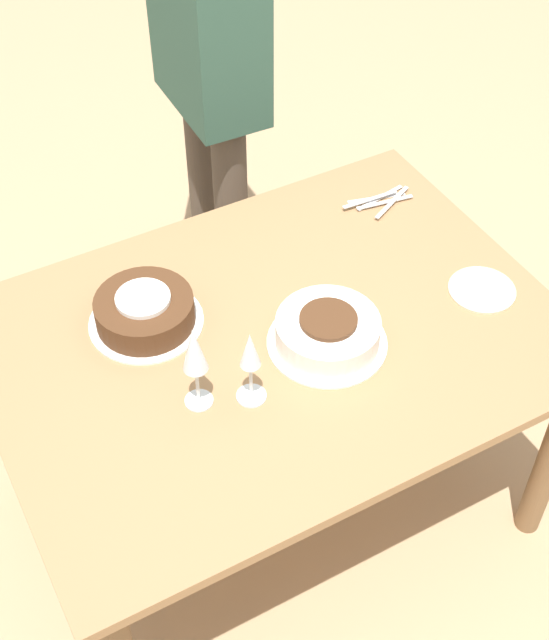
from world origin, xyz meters
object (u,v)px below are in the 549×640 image
object	(u,v)px
cake_center_white	(328,332)
wine_glass_far	(250,355)
person_cutting	(209,46)
cake_front_chocolate	(145,311)
wine_glass_near	(194,352)

from	to	relation	value
cake_center_white	wine_glass_far	bearing A→B (deg)	13.96
wine_glass_far	person_cutting	distance (m)	1.11
cake_front_chocolate	person_cutting	world-z (taller)	person_cutting
cake_front_chocolate	person_cutting	bearing A→B (deg)	-126.70
person_cutting	cake_center_white	bearing A→B (deg)	-8.31
wine_glass_near	person_cutting	world-z (taller)	person_cutting
cake_center_white	person_cutting	world-z (taller)	person_cutting
wine_glass_near	cake_front_chocolate	bearing A→B (deg)	-88.48
person_cutting	cake_front_chocolate	bearing A→B (deg)	-35.05
wine_glass_near	wine_glass_far	bearing A→B (deg)	158.02
cake_center_white	wine_glass_near	bearing A→B (deg)	2.33
cake_center_white	wine_glass_far	world-z (taller)	wine_glass_far
cake_front_chocolate	wine_glass_near	distance (m)	0.31
cake_front_chocolate	wine_glass_near	bearing A→B (deg)	91.52
cake_front_chocolate	wine_glass_near	world-z (taller)	wine_glass_near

